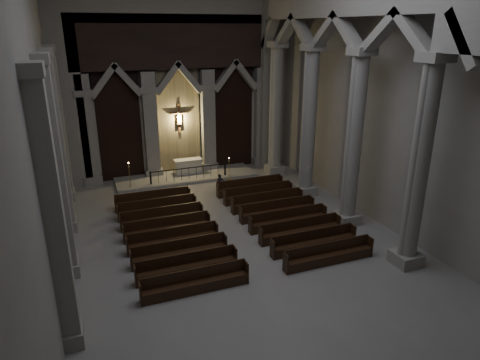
{
  "coord_description": "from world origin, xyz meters",
  "views": [
    {
      "loc": [
        -5.86,
        -13.9,
        8.77
      ],
      "look_at": [
        0.65,
        3.0,
        2.3
      ],
      "focal_mm": 32.0,
      "sensor_mm": 36.0,
      "label": 1
    }
  ],
  "objects_px": {
    "altar_rail": "(189,172)",
    "worshipper": "(220,184)",
    "candle_stand_left": "(130,182)",
    "candle_stand_right": "(229,174)",
    "pews": "(229,226)",
    "altar": "(188,166)"
  },
  "relations": [
    {
      "from": "pews",
      "to": "worshipper",
      "type": "bearing_deg",
      "value": 76.18
    },
    {
      "from": "altar_rail",
      "to": "worshipper",
      "type": "relative_size",
      "value": 4.21
    },
    {
      "from": "altar_rail",
      "to": "pews",
      "type": "relative_size",
      "value": 0.5
    },
    {
      "from": "altar_rail",
      "to": "candle_stand_left",
      "type": "relative_size",
      "value": 2.87
    },
    {
      "from": "altar",
      "to": "worshipper",
      "type": "xyz_separation_m",
      "value": [
        0.87,
        -3.68,
        -0.04
      ]
    },
    {
      "from": "altar_rail",
      "to": "worshipper",
      "type": "bearing_deg",
      "value": -65.12
    },
    {
      "from": "candle_stand_left",
      "to": "pews",
      "type": "height_order",
      "value": "candle_stand_left"
    },
    {
      "from": "worshipper",
      "to": "candle_stand_right",
      "type": "bearing_deg",
      "value": 64.65
    },
    {
      "from": "candle_stand_right",
      "to": "worshipper",
      "type": "distance_m",
      "value": 2.18
    },
    {
      "from": "altar_rail",
      "to": "pews",
      "type": "xyz_separation_m",
      "value": [
        -0.0,
        -7.13,
        -0.33
      ]
    },
    {
      "from": "altar_rail",
      "to": "candle_stand_left",
      "type": "distance_m",
      "value": 3.48
    },
    {
      "from": "altar_rail",
      "to": "candle_stand_right",
      "type": "relative_size",
      "value": 3.25
    },
    {
      "from": "candle_stand_left",
      "to": "candle_stand_right",
      "type": "bearing_deg",
      "value": -5.4
    },
    {
      "from": "candle_stand_left",
      "to": "worshipper",
      "type": "relative_size",
      "value": 1.47
    },
    {
      "from": "altar",
      "to": "worshipper",
      "type": "relative_size",
      "value": 1.57
    },
    {
      "from": "altar",
      "to": "altar_rail",
      "type": "bearing_deg",
      "value": -102.89
    },
    {
      "from": "pews",
      "to": "worshipper",
      "type": "relative_size",
      "value": 8.35
    },
    {
      "from": "altar_rail",
      "to": "pews",
      "type": "height_order",
      "value": "altar_rail"
    },
    {
      "from": "worshipper",
      "to": "candle_stand_left",
      "type": "bearing_deg",
      "value": 160.42
    },
    {
      "from": "altar_rail",
      "to": "pews",
      "type": "bearing_deg",
      "value": -90.0
    },
    {
      "from": "candle_stand_left",
      "to": "pews",
      "type": "xyz_separation_m",
      "value": [
        3.48,
        -7.03,
        -0.16
      ]
    },
    {
      "from": "candle_stand_left",
      "to": "pews",
      "type": "bearing_deg",
      "value": -63.7
    }
  ]
}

